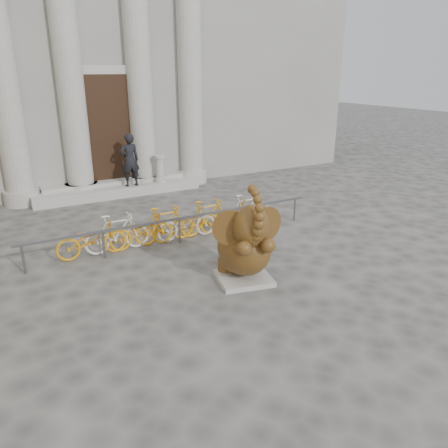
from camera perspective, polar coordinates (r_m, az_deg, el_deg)
ground at (r=8.54m, az=4.47°, el=-11.34°), size 80.00×80.00×0.00m
classical_building at (r=21.46m, az=-19.46°, el=22.92°), size 22.00×10.70×12.00m
entrance_steps at (r=16.55m, az=-13.68°, el=4.36°), size 6.00×1.20×0.36m
elephant_statue at (r=9.30m, az=2.74°, el=-2.96°), size 1.48×1.76×2.25m
bike_rack at (r=11.73m, az=-6.40°, el=0.16°), size 8.00×0.53×1.00m
pedestrian at (r=16.08m, az=-12.22°, el=8.16°), size 0.70×0.47×1.89m
balustrade_post at (r=16.58m, az=-8.41°, el=7.04°), size 0.41×0.41×1.01m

